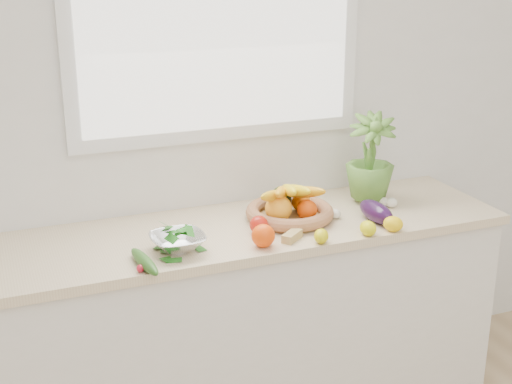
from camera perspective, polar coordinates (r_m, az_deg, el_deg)
name	(u,v)px	position (r m, az deg, el deg)	size (l,w,h in m)	color
back_wall	(218,106)	(3.10, -3.07, 6.92)	(4.50, 0.02, 2.70)	white
counter_cabinet	(244,326)	(3.16, -0.99, -10.69)	(2.20, 0.58, 0.86)	silver
countertop	(243,231)	(2.97, -1.04, -3.11)	(2.24, 0.62, 0.04)	beige
window_frame	(217,11)	(3.03, -3.11, 14.29)	(1.30, 0.03, 1.10)	white
window_pane	(219,11)	(3.01, -2.99, 14.26)	(1.18, 0.01, 0.98)	white
orange_loose	(263,236)	(2.74, 0.58, -3.52)	(0.09, 0.09, 0.09)	#F94807
lemon_a	(368,228)	(2.89, 8.95, -2.89)	(0.06, 0.08, 0.06)	yellow
lemon_b	(321,236)	(2.80, 5.24, -3.54)	(0.06, 0.07, 0.06)	yellow
lemon_c	(393,224)	(2.95, 10.92, -2.53)	(0.06, 0.08, 0.06)	yellow
apple	(259,225)	(2.87, 0.23, -2.64)	(0.08, 0.08, 0.08)	red
ginger	(292,236)	(2.82, 2.90, -3.55)	(0.10, 0.04, 0.03)	tan
garlic_a	(384,202)	(3.23, 10.20, -0.77)	(0.05, 0.05, 0.04)	beige
garlic_b	(392,203)	(3.22, 10.79, -0.84)	(0.05, 0.05, 0.04)	white
garlic_c	(335,214)	(3.06, 6.36, -1.74)	(0.05, 0.05, 0.04)	white
eggplant	(376,212)	(3.04, 9.58, -1.57)	(0.08, 0.22, 0.09)	#260D33
cucumber	(144,262)	(2.61, -8.92, -5.52)	(0.05, 0.25, 0.05)	#285A1A
radish	(140,268)	(2.58, -9.24, -6.06)	(0.03, 0.03, 0.03)	red
potted_herb	(370,156)	(3.22, 9.13, 2.82)	(0.22, 0.22, 0.39)	#558932
fruit_basket	(289,208)	(3.02, 2.66, -1.26)	(0.45, 0.45, 0.19)	#AA884B
colander_with_spinach	(178,237)	(2.72, -6.30, -3.63)	(0.21, 0.21, 0.11)	silver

